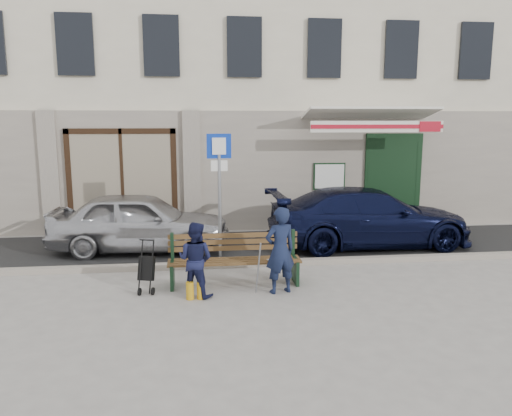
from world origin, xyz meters
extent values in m
plane|color=#9E9991|center=(0.00, 0.00, 0.00)|extent=(80.00, 80.00, 0.00)
cube|color=#282828|center=(0.00, 3.10, 0.01)|extent=(60.00, 3.20, 0.01)
cube|color=#9E9384|center=(0.00, 1.50, 0.06)|extent=(60.00, 0.18, 0.12)
cube|color=beige|center=(0.00, 8.50, 5.00)|extent=(20.00, 7.00, 10.00)
cube|color=#9E9384|center=(0.00, 4.96, 1.60)|extent=(20.00, 0.12, 3.20)
cube|color=maroon|center=(-3.20, 5.02, 1.55)|extent=(2.50, 0.12, 2.00)
cube|color=black|center=(4.10, 4.88, 1.30)|extent=(1.60, 0.10, 2.60)
cube|color=black|center=(4.10, 5.35, 1.20)|extent=(1.25, 0.90, 2.40)
cube|color=white|center=(2.30, 4.85, 1.45)|extent=(0.80, 0.03, 0.65)
cube|color=white|center=(3.20, 4.62, 3.08)|extent=(3.40, 1.72, 0.42)
cube|color=white|center=(3.20, 3.77, 2.80)|extent=(3.40, 0.05, 0.28)
cube|color=#AE1525|center=(3.20, 3.74, 2.80)|extent=(3.40, 0.02, 0.10)
imported|color=#B2B2B6|center=(-2.58, 3.03, 0.68)|extent=(4.11, 1.86, 1.37)
imported|color=black|center=(2.76, 2.87, 0.69)|extent=(4.83, 2.07, 1.39)
cylinder|color=gray|center=(-0.82, 1.88, 1.30)|extent=(0.07, 0.07, 2.59)
cube|color=#0C2FA8|center=(-0.82, 1.88, 2.44)|extent=(0.50, 0.06, 0.50)
cube|color=white|center=(-0.82, 1.85, 2.44)|extent=(0.28, 0.04, 0.34)
cube|color=white|center=(-0.82, 1.88, 2.04)|extent=(0.34, 0.05, 0.22)
cube|color=brown|center=(-0.62, 0.39, 0.45)|extent=(2.40, 0.50, 0.04)
cube|color=brown|center=(-0.62, 0.67, 0.74)|extent=(2.40, 0.10, 0.36)
cube|color=#16311D|center=(-1.74, 0.39, 0.23)|extent=(0.06, 0.50, 0.45)
cube|color=#16311D|center=(0.50, 0.39, 0.23)|extent=(0.06, 0.50, 0.45)
cube|color=white|center=(0.13, 0.29, 0.48)|extent=(0.34, 0.25, 0.11)
cylinder|color=gray|center=(-0.27, -0.28, 0.50)|extent=(0.07, 0.34, 0.96)
cylinder|color=#C18D13|center=(-1.42, -0.26, 0.15)|extent=(0.13, 0.13, 0.30)
cylinder|color=#C18D13|center=(-1.24, -0.26, 0.15)|extent=(0.13, 0.13, 0.30)
imported|color=#141C37|center=(0.13, -0.10, 0.76)|extent=(0.63, 0.51, 1.51)
imported|color=#141839|center=(-1.32, -0.11, 0.64)|extent=(0.78, 0.71, 1.29)
cylinder|color=black|center=(-2.29, 0.02, 0.07)|extent=(0.07, 0.13, 0.13)
cylinder|color=black|center=(-2.06, 0.02, 0.07)|extent=(0.07, 0.13, 0.13)
cube|color=black|center=(-2.17, 0.21, 0.42)|extent=(0.32, 0.30, 0.44)
cylinder|color=black|center=(-2.17, 0.32, 0.90)|extent=(0.24, 0.09, 0.02)
camera|label=1|loc=(-1.25, -8.30, 2.98)|focal=35.00mm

